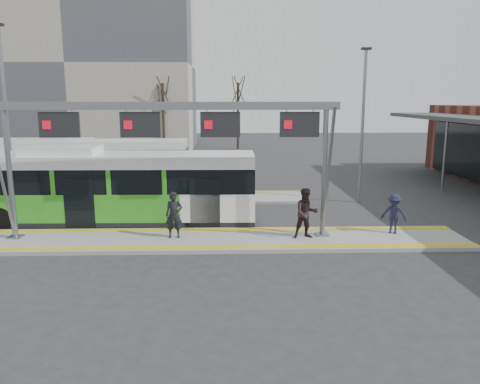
# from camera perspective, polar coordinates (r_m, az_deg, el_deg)

# --- Properties ---
(ground) EXTENTS (120.00, 120.00, 0.00)m
(ground) POSITION_cam_1_polar(r_m,az_deg,el_deg) (18.37, -7.02, -6.07)
(ground) COLOR #2D2D30
(ground) RESTS_ON ground
(platform_main) EXTENTS (22.00, 3.00, 0.15)m
(platform_main) POSITION_cam_1_polar(r_m,az_deg,el_deg) (18.35, -7.03, -5.84)
(platform_main) COLOR gray
(platform_main) RESTS_ON ground
(platform_second) EXTENTS (20.00, 3.00, 0.15)m
(platform_second) POSITION_cam_1_polar(r_m,az_deg,el_deg) (26.64, -14.06, -0.72)
(platform_second) COLOR gray
(platform_second) RESTS_ON ground
(tactile_main) EXTENTS (22.00, 2.65, 0.02)m
(tactile_main) POSITION_cam_1_polar(r_m,az_deg,el_deg) (18.32, -7.04, -5.59)
(tactile_main) COLOR yellow
(tactile_main) RESTS_ON platform_main
(tactile_second) EXTENTS (20.00, 0.35, 0.02)m
(tactile_second) POSITION_cam_1_polar(r_m,az_deg,el_deg) (27.72, -13.57, -0.05)
(tactile_second) COLOR yellow
(tactile_second) RESTS_ON platform_second
(gantry) EXTENTS (13.00, 1.68, 5.20)m
(gantry) POSITION_cam_1_polar(r_m,az_deg,el_deg) (17.87, -8.40, 7.47)
(gantry) COLOR slate
(gantry) RESTS_ON platform_main
(apartment_block) EXTENTS (24.50, 12.50, 18.40)m
(apartment_block) POSITION_cam_1_polar(r_m,az_deg,el_deg) (55.85, -18.67, 14.54)
(apartment_block) COLOR #A59B89
(apartment_block) RESTS_ON ground
(hero_bus) EXTENTS (12.52, 2.81, 3.43)m
(hero_bus) POSITION_cam_1_polar(r_m,az_deg,el_deg) (21.32, -15.44, 0.38)
(hero_bus) COLOR black
(hero_bus) RESTS_ON ground
(bg_bus_green) EXTENTS (11.89, 2.78, 2.96)m
(bg_bus_green) POSITION_cam_1_polar(r_m,az_deg,el_deg) (30.57, -17.64, 3.23)
(bg_bus_green) COLOR black
(bg_bus_green) RESTS_ON ground
(bg_bus_blue) EXTENTS (10.96, 2.81, 2.84)m
(bg_bus_blue) POSITION_cam_1_polar(r_m,az_deg,el_deg) (35.07, -26.41, 3.46)
(bg_bus_blue) COLOR black
(bg_bus_blue) RESTS_ON ground
(passenger_a) EXTENTS (0.69, 0.48, 1.80)m
(passenger_a) POSITION_cam_1_polar(r_m,az_deg,el_deg) (18.24, -8.04, -2.79)
(passenger_a) COLOR black
(passenger_a) RESTS_ON platform_main
(passenger_b) EXTENTS (1.04, 0.86, 1.95)m
(passenger_b) POSITION_cam_1_polar(r_m,az_deg,el_deg) (18.19, 8.08, -2.59)
(passenger_b) COLOR black
(passenger_b) RESTS_ON platform_main
(passenger_c) EXTENTS (1.18, 0.96, 1.60)m
(passenger_c) POSITION_cam_1_polar(r_m,az_deg,el_deg) (19.65, 18.25, -2.55)
(passenger_c) COLOR #1D1E34
(passenger_c) RESTS_ON platform_main
(tree_left) EXTENTS (1.40, 1.40, 7.93)m
(tree_left) POSITION_cam_1_polar(r_m,az_deg,el_deg) (47.64, -9.40, 11.78)
(tree_left) COLOR #382B21
(tree_left) RESTS_ON ground
(tree_mid) EXTENTS (1.40, 1.40, 8.18)m
(tree_mid) POSITION_cam_1_polar(r_m,az_deg,el_deg) (52.06, -0.25, 12.08)
(tree_mid) COLOR #382B21
(tree_mid) RESTS_ON ground
(lamp_west) EXTENTS (0.50, 0.25, 8.84)m
(lamp_west) POSITION_cam_1_polar(r_m,az_deg,el_deg) (24.94, -26.57, 8.29)
(lamp_west) COLOR slate
(lamp_west) RESTS_ON ground
(lamp_east) EXTENTS (0.50, 0.25, 8.01)m
(lamp_east) POSITION_cam_1_polar(r_m,az_deg,el_deg) (25.37, 14.72, 8.18)
(lamp_east) COLOR slate
(lamp_east) RESTS_ON ground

